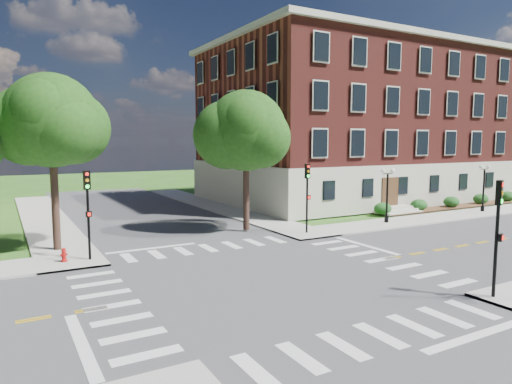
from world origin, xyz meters
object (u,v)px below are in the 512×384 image
traffic_signal_se (498,223)px  fire_hydrant (64,255)px  twin_lamp_east (484,185)px  traffic_signal_nw (88,203)px  traffic_signal_ne (307,189)px  twin_lamp_west (387,192)px

traffic_signal_se → fire_hydrant: traffic_signal_se is taller
twin_lamp_east → fire_hydrant: bearing=-179.7°
fire_hydrant → traffic_signal_se: bearing=-44.7°
traffic_signal_nw → fire_hydrant: traffic_signal_nw is taller
traffic_signal_se → fire_hydrant: (-14.68, 14.55, -2.72)m
traffic_signal_ne → twin_lamp_east: 19.76m
traffic_signal_nw → fire_hydrant: size_ratio=6.40×
traffic_signal_ne → twin_lamp_east: traffic_signal_ne is taller
fire_hydrant → traffic_signal_nw: bearing=-8.2°
traffic_signal_ne → twin_lamp_east: bearing=0.4°
twin_lamp_west → fire_hydrant: (-23.63, -0.28, -2.06)m
twin_lamp_west → fire_hydrant: twin_lamp_west is taller
traffic_signal_nw → traffic_signal_se: bearing=-47.0°
twin_lamp_east → fire_hydrant: (-35.53, -0.18, -2.06)m
traffic_signal_se → twin_lamp_west: bearing=58.9°
traffic_signal_ne → traffic_signal_nw: (-14.50, -0.23, 0.00)m
traffic_signal_nw → traffic_signal_ne: bearing=0.9°
traffic_signal_ne → fire_hydrant: (-15.78, -0.05, -2.72)m
traffic_signal_nw → twin_lamp_east: 34.26m
twin_lamp_west → fire_hydrant: bearing=-179.3°
traffic_signal_ne → twin_lamp_east: (19.75, 0.13, -0.66)m
traffic_signal_se → twin_lamp_east: 25.54m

